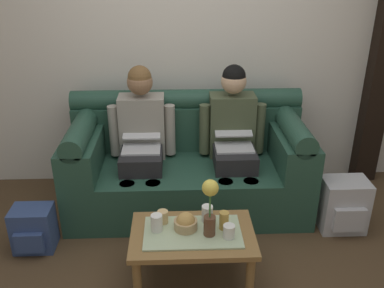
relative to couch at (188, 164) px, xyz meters
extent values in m
cube|color=silver|center=(0.00, 0.53, 1.07)|extent=(6.00, 0.12, 2.90)
cube|color=#234738|center=(0.00, -0.07, -0.17)|extent=(1.99, 0.88, 0.42)
cube|color=#234738|center=(0.00, 0.26, 0.24)|extent=(1.99, 0.22, 0.40)
cylinder|color=#234738|center=(0.00, 0.26, 0.50)|extent=(1.99, 0.18, 0.18)
cube|color=#234738|center=(-0.86, -0.07, 0.18)|extent=(0.28, 0.88, 0.28)
cylinder|color=#234738|center=(-0.86, -0.07, 0.37)|extent=(0.18, 0.88, 0.18)
cube|color=#234738|center=(0.86, -0.07, 0.18)|extent=(0.28, 0.88, 0.28)
cylinder|color=#234738|center=(0.86, -0.07, 0.37)|extent=(0.18, 0.88, 0.18)
cube|color=#232326|center=(-0.38, -0.13, 0.12)|extent=(0.34, 0.40, 0.15)
cylinder|color=#232326|center=(-0.48, -0.39, -0.17)|extent=(0.12, 0.12, 0.42)
cylinder|color=#232326|center=(-0.28, -0.39, -0.17)|extent=(0.12, 0.12, 0.42)
cube|color=gray|center=(-0.38, 0.11, 0.31)|extent=(0.38, 0.22, 0.54)
cylinder|color=gray|center=(-0.62, 0.07, 0.29)|extent=(0.09, 0.09, 0.44)
cylinder|color=gray|center=(-0.15, 0.07, 0.29)|extent=(0.09, 0.09, 0.44)
sphere|color=#936B4C|center=(-0.38, 0.09, 0.71)|extent=(0.21, 0.21, 0.21)
sphere|color=brown|center=(-0.38, 0.09, 0.75)|extent=(0.19, 0.19, 0.19)
cube|color=silver|center=(-0.38, -0.11, 0.20)|extent=(0.31, 0.22, 0.02)
cube|color=silver|center=(-0.38, 0.04, 0.31)|extent=(0.31, 0.20, 0.09)
cube|color=black|center=(-0.38, 0.03, 0.31)|extent=(0.27, 0.17, 0.07)
cube|color=#232326|center=(0.38, -0.13, 0.12)|extent=(0.34, 0.40, 0.15)
cylinder|color=#232326|center=(0.28, -0.39, -0.17)|extent=(0.12, 0.12, 0.42)
cylinder|color=#232326|center=(0.48, -0.39, -0.17)|extent=(0.12, 0.12, 0.42)
cube|color=#475138|center=(0.38, 0.11, 0.31)|extent=(0.38, 0.22, 0.54)
cylinder|color=#475138|center=(0.15, 0.07, 0.29)|extent=(0.09, 0.09, 0.44)
cylinder|color=#475138|center=(0.62, 0.07, 0.29)|extent=(0.09, 0.09, 0.44)
sphere|color=tan|center=(0.38, 0.09, 0.71)|extent=(0.21, 0.21, 0.21)
sphere|color=black|center=(0.38, 0.09, 0.75)|extent=(0.19, 0.19, 0.19)
cube|color=silver|center=(0.38, -0.11, 0.20)|extent=(0.31, 0.22, 0.02)
cube|color=silver|center=(0.38, 0.03, 0.31)|extent=(0.31, 0.21, 0.07)
cube|color=black|center=(0.38, 0.02, 0.31)|extent=(0.27, 0.18, 0.05)
cube|color=olive|center=(0.00, -1.00, 0.00)|extent=(0.81, 0.51, 0.04)
cube|color=#B2C69E|center=(0.00, -1.00, 0.02)|extent=(0.63, 0.36, 0.01)
cylinder|color=olive|center=(-0.35, -1.20, -0.20)|extent=(0.06, 0.06, 0.35)
cylinder|color=olive|center=(0.35, -1.20, -0.20)|extent=(0.06, 0.06, 0.35)
cylinder|color=olive|center=(-0.35, -0.79, -0.20)|extent=(0.06, 0.06, 0.35)
cylinder|color=olive|center=(0.35, -0.79, -0.20)|extent=(0.06, 0.06, 0.35)
cylinder|color=brown|center=(0.11, -1.03, 0.09)|extent=(0.08, 0.08, 0.13)
cylinder|color=#3D7538|center=(0.11, -1.03, 0.25)|extent=(0.01, 0.01, 0.17)
sphere|color=#E5CC4C|center=(0.11, -1.03, 0.37)|extent=(0.10, 0.10, 0.10)
cylinder|color=tan|center=(-0.04, -0.96, 0.06)|extent=(0.15, 0.15, 0.06)
sphere|color=tan|center=(-0.04, -0.96, 0.08)|extent=(0.13, 0.13, 0.13)
cylinder|color=white|center=(-0.23, -0.97, 0.08)|extent=(0.08, 0.08, 0.12)
cylinder|color=gold|center=(0.20, -0.97, 0.09)|extent=(0.06, 0.06, 0.12)
cylinder|color=white|center=(0.10, -0.88, 0.08)|extent=(0.08, 0.08, 0.12)
cylinder|color=#DBB77A|center=(-0.19, -0.89, 0.07)|extent=(0.07, 0.07, 0.09)
cylinder|color=white|center=(0.23, -1.06, 0.07)|extent=(0.08, 0.08, 0.09)
cube|color=#B7B7BC|center=(1.22, -0.44, -0.16)|extent=(0.35, 0.25, 0.43)
cube|color=#B7B7BC|center=(1.22, -0.59, -0.20)|extent=(0.25, 0.05, 0.19)
cube|color=#33477A|center=(-1.17, -0.59, -0.20)|extent=(0.29, 0.22, 0.34)
cube|color=#33477A|center=(-1.17, -0.72, -0.24)|extent=(0.21, 0.05, 0.15)
camera|label=1|loc=(-0.10, -3.23, 1.68)|focal=39.45mm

